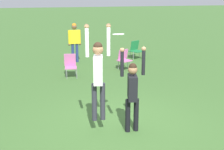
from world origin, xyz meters
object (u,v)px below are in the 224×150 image
at_px(person_defending, 132,88).
at_px(camping_chair_2, 136,49).
at_px(person_spectator_near, 74,39).
at_px(camping_chair_0, 124,58).
at_px(camping_chair_1, 70,64).
at_px(person_jumping, 98,70).
at_px(frisbee, 118,34).

bearing_deg(person_defending, camping_chair_2, 173.88).
bearing_deg(person_spectator_near, camping_chair_2, 3.48).
distance_m(camping_chair_0, person_spectator_near, 2.72).
bearing_deg(camping_chair_1, camping_chair_2, -134.13).
bearing_deg(camping_chair_2, camping_chair_1, 6.32).
bearing_deg(camping_chair_0, camping_chair_2, -146.25).
xyz_separation_m(person_jumping, camping_chair_2, (3.59, 7.70, -1.02)).
bearing_deg(person_jumping, camping_chair_2, -11.35).
relative_size(person_defending, frisbee, 7.64).
relative_size(frisbee, camping_chair_0, 0.31).
distance_m(frisbee, camping_chair_2, 8.53).
bearing_deg(frisbee, person_jumping, 176.33).
relative_size(frisbee, camping_chair_1, 0.29).
xyz_separation_m(camping_chair_2, person_spectator_near, (-3.02, -0.11, 0.63)).
bearing_deg(camping_chair_1, person_spectator_near, -93.00).
xyz_separation_m(person_defending, camping_chair_0, (1.59, 5.80, -0.56)).
relative_size(person_jumping, frisbee, 8.48).
bearing_deg(person_jumping, frisbee, -80.01).
bearing_deg(camping_chair_2, person_jumping, 34.59).
height_order(frisbee, camping_chair_2, frisbee).
height_order(frisbee, camping_chair_0, frisbee).
bearing_deg(frisbee, camping_chair_1, 94.99).
relative_size(camping_chair_1, person_spectator_near, 0.49).
height_order(person_defending, person_spectator_near, person_defending).
height_order(person_jumping, camping_chair_2, person_jumping).
bearing_deg(person_spectator_near, camping_chair_0, -46.58).
relative_size(camping_chair_0, camping_chair_1, 0.94).
height_order(person_jumping, camping_chair_1, person_jumping).
bearing_deg(camping_chair_1, frisbee, 104.14).
distance_m(person_defending, camping_chair_2, 8.40).
xyz_separation_m(person_jumping, person_defending, (0.76, -0.18, -0.43)).
relative_size(camping_chair_0, person_spectator_near, 0.47).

